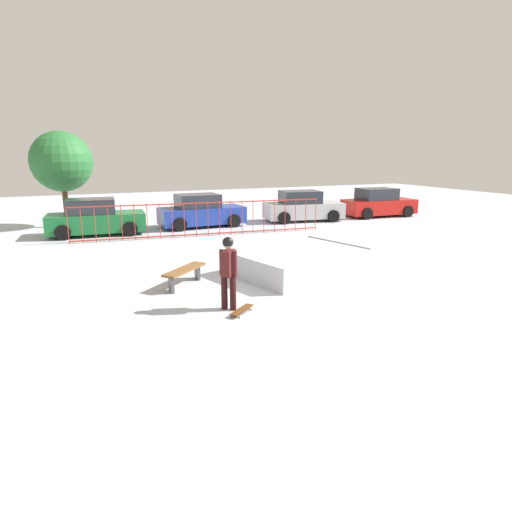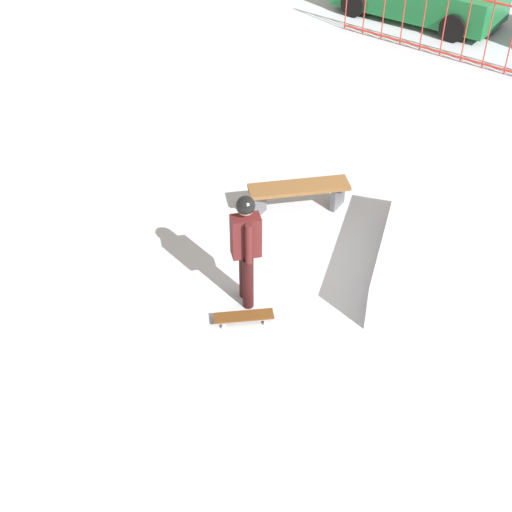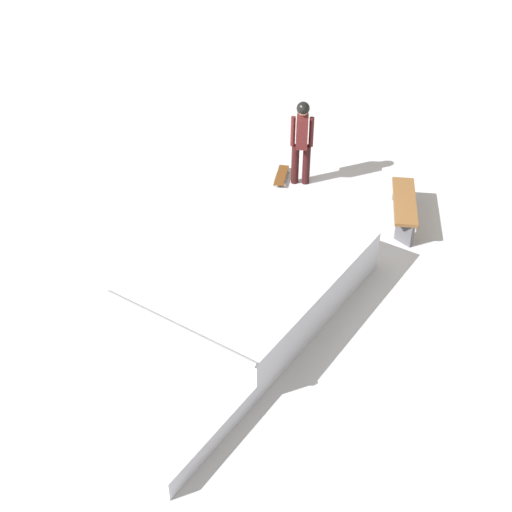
# 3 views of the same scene
# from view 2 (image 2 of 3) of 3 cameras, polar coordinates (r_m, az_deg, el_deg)

# --- Properties ---
(ground_plane) EXTENTS (60.00, 60.00, 0.00)m
(ground_plane) POSITION_cam_2_polar(r_m,az_deg,el_deg) (10.29, 13.29, -2.72)
(ground_plane) COLOR #B2B7C1
(skater) EXTENTS (0.42, 0.43, 1.73)m
(skater) POSITION_cam_2_polar(r_m,az_deg,el_deg) (9.22, -0.82, 1.06)
(skater) COLOR black
(skater) RESTS_ON ground
(skateboard) EXTENTS (0.74, 0.67, 0.09)m
(skateboard) POSITION_cam_2_polar(r_m,az_deg,el_deg) (9.53, -0.99, -4.84)
(skateboard) COLOR #593314
(skateboard) RESTS_ON ground
(park_bench) EXTENTS (1.44, 1.38, 0.48)m
(park_bench) POSITION_cam_2_polar(r_m,az_deg,el_deg) (11.35, 3.45, 5.14)
(park_bench) COLOR brown
(park_bench) RESTS_ON ground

